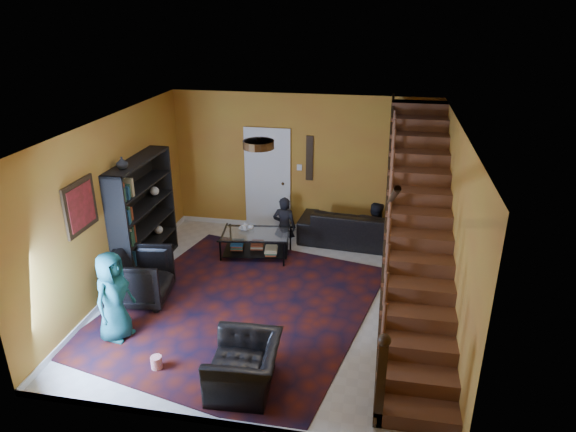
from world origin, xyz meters
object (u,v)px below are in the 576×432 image
Objects in this scene: bookshelf at (144,218)px; coffee_table at (256,243)px; sofa at (360,227)px; armchair_left at (140,277)px; armchair_right at (244,367)px.

coffee_table is (1.77, 0.78, -0.69)m from bookshelf.
armchair_left is (-3.28, -2.74, 0.08)m from sofa.
armchair_right is at bearing -47.22° from bookshelf.
armchair_left is 0.96× the size of armchair_right.
armchair_left is at bearing -130.80° from armchair_right.
bookshelf reaches higher than armchair_left.
sofa is (3.63, 1.70, -0.62)m from bookshelf.
bookshelf is at bearing -156.28° from coffee_table.
armchair_left is at bearing -127.88° from coffee_table.
armchair_left reaches higher than armchair_right.
bookshelf reaches higher than armchair_right.
armchair_right reaches higher than coffee_table.
bookshelf is 4.06m from sofa.
sofa reaches higher than coffee_table.
armchair_right is 3.53m from coffee_table.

